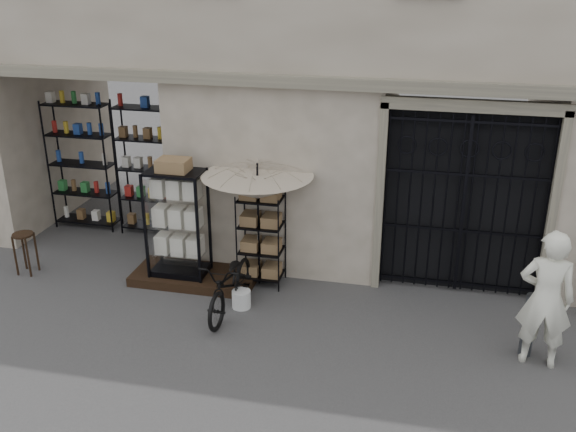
% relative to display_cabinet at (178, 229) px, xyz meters
% --- Properties ---
extents(ground, '(80.00, 80.00, 0.00)m').
position_rel_display_cabinet_xyz_m(ground, '(2.62, -1.50, -0.93)').
color(ground, black).
rests_on(ground, ground).
extents(shop_recess, '(3.00, 1.70, 3.00)m').
position_rel_display_cabinet_xyz_m(shop_recess, '(-1.88, 1.30, 0.57)').
color(shop_recess, black).
rests_on(shop_recess, ground).
extents(shop_shelving, '(2.70, 0.50, 2.50)m').
position_rel_display_cabinet_xyz_m(shop_shelving, '(-1.93, 1.80, 0.32)').
color(shop_shelving, black).
rests_on(shop_shelving, ground).
extents(iron_gate, '(2.50, 0.21, 3.00)m').
position_rel_display_cabinet_xyz_m(iron_gate, '(4.37, 0.78, 0.57)').
color(iron_gate, black).
rests_on(iron_gate, ground).
extents(step_platform, '(2.00, 0.90, 0.15)m').
position_rel_display_cabinet_xyz_m(step_platform, '(0.22, 0.05, -0.86)').
color(step_platform, black).
rests_on(step_platform, ground).
extents(display_cabinet, '(0.96, 0.70, 1.89)m').
position_rel_display_cabinet_xyz_m(display_cabinet, '(0.00, 0.00, 0.00)').
color(display_cabinet, black).
rests_on(display_cabinet, step_platform).
extents(wire_rack, '(0.74, 0.58, 1.55)m').
position_rel_display_cabinet_xyz_m(wire_rack, '(1.31, 0.24, -0.17)').
color(wire_rack, black).
rests_on(wire_rack, ground).
extents(market_umbrella, '(1.77, 1.80, 2.45)m').
position_rel_display_cabinet_xyz_m(market_umbrella, '(1.28, 0.20, 0.83)').
color(market_umbrella, black).
rests_on(market_umbrella, ground).
extents(white_bucket, '(0.31, 0.31, 0.27)m').
position_rel_display_cabinet_xyz_m(white_bucket, '(1.21, -0.60, -0.80)').
color(white_bucket, silver).
rests_on(white_bucket, ground).
extents(bicycle, '(0.64, 0.92, 1.71)m').
position_rel_display_cabinet_xyz_m(bicycle, '(1.09, -0.72, -0.93)').
color(bicycle, black).
rests_on(bicycle, ground).
extents(wooden_stool, '(0.35, 0.35, 0.72)m').
position_rel_display_cabinet_xyz_m(wooden_stool, '(-2.62, -0.29, -0.56)').
color(wooden_stool, black).
rests_on(wooden_stool, ground).
extents(steel_bollard, '(0.18, 0.18, 0.90)m').
position_rel_display_cabinet_xyz_m(steel_bollard, '(5.26, -0.97, -0.48)').
color(steel_bollard, '#494E54').
rests_on(steel_bollard, ground).
extents(shopkeeper, '(0.86, 1.93, 0.45)m').
position_rel_display_cabinet_xyz_m(shopkeeper, '(5.38, -1.12, -0.93)').
color(shopkeeper, silver).
rests_on(shopkeeper, ground).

